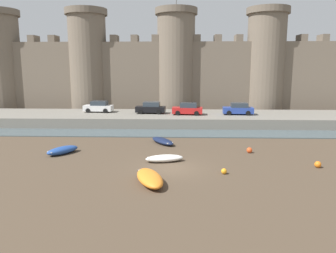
{
  "coord_description": "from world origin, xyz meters",
  "views": [
    {
      "loc": [
        0.6,
        -24.65,
        7.8
      ],
      "look_at": [
        -0.42,
        4.46,
        2.5
      ],
      "focal_mm": 35.0,
      "sensor_mm": 36.0,
      "label": 1
    }
  ],
  "objects_px": {
    "rowboat_near_channel_left": "(150,178)",
    "car_quay_centre_west": "(151,108)",
    "rowboat_midflat_right": "(63,150)",
    "rowboat_midflat_left": "(163,141)",
    "mooring_buoy_mid_mud": "(318,164)",
    "car_quay_east": "(99,107)",
    "rowboat_foreground_right": "(164,158)",
    "mooring_buoy_off_centre": "(249,150)",
    "car_quay_centre_east": "(238,109)",
    "mooring_buoy_near_shore": "(224,171)",
    "car_quay_west": "(188,109)"
  },
  "relations": [
    {
      "from": "rowboat_foreground_right",
      "to": "mooring_buoy_off_centre",
      "type": "distance_m",
      "value": 8.32
    },
    {
      "from": "rowboat_midflat_left",
      "to": "car_quay_centre_east",
      "type": "relative_size",
      "value": 0.9
    },
    {
      "from": "mooring_buoy_near_shore",
      "to": "car_quay_east",
      "type": "distance_m",
      "value": 27.74
    },
    {
      "from": "car_quay_centre_west",
      "to": "car_quay_east",
      "type": "bearing_deg",
      "value": 172.14
    },
    {
      "from": "rowboat_foreground_right",
      "to": "car_quay_centre_west",
      "type": "relative_size",
      "value": 0.8
    },
    {
      "from": "rowboat_midflat_left",
      "to": "car_quay_east",
      "type": "distance_m",
      "value": 17.03
    },
    {
      "from": "rowboat_midflat_right",
      "to": "rowboat_foreground_right",
      "type": "distance_m",
      "value": 9.63
    },
    {
      "from": "mooring_buoy_mid_mud",
      "to": "car_quay_centre_west",
      "type": "bearing_deg",
      "value": 126.23
    },
    {
      "from": "rowboat_near_channel_left",
      "to": "mooring_buoy_mid_mud",
      "type": "relative_size",
      "value": 8.12
    },
    {
      "from": "mooring_buoy_off_centre",
      "to": "car_quay_centre_east",
      "type": "height_order",
      "value": "car_quay_centre_east"
    },
    {
      "from": "mooring_buoy_mid_mud",
      "to": "car_quay_centre_west",
      "type": "relative_size",
      "value": 0.12
    },
    {
      "from": "rowboat_midflat_right",
      "to": "car_quay_west",
      "type": "xyz_separation_m",
      "value": [
        11.74,
        15.95,
        1.79
      ]
    },
    {
      "from": "rowboat_foreground_right",
      "to": "mooring_buoy_off_centre",
      "type": "bearing_deg",
      "value": 22.01
    },
    {
      "from": "mooring_buoy_mid_mud",
      "to": "car_quay_east",
      "type": "height_order",
      "value": "car_quay_east"
    },
    {
      "from": "rowboat_foreground_right",
      "to": "car_quay_centre_west",
      "type": "height_order",
      "value": "car_quay_centre_west"
    },
    {
      "from": "car_quay_east",
      "to": "rowboat_foreground_right",
      "type": "bearing_deg",
      "value": -62.7
    },
    {
      "from": "rowboat_foreground_right",
      "to": "car_quay_centre_west",
      "type": "bearing_deg",
      "value": 98.25
    },
    {
      "from": "rowboat_midflat_left",
      "to": "mooring_buoy_near_shore",
      "type": "xyz_separation_m",
      "value": [
        5.04,
        -9.56,
        -0.09
      ]
    },
    {
      "from": "rowboat_near_channel_left",
      "to": "car_quay_centre_west",
      "type": "bearing_deg",
      "value": 94.74
    },
    {
      "from": "mooring_buoy_near_shore",
      "to": "car_quay_west",
      "type": "distance_m",
      "value": 21.36
    },
    {
      "from": "mooring_buoy_near_shore",
      "to": "car_quay_centre_west",
      "type": "xyz_separation_m",
      "value": [
        -7.34,
        22.2,
        1.94
      ]
    },
    {
      "from": "rowboat_near_channel_left",
      "to": "rowboat_foreground_right",
      "type": "bearing_deg",
      "value": 81.76
    },
    {
      "from": "rowboat_near_channel_left",
      "to": "rowboat_foreground_right",
      "type": "height_order",
      "value": "rowboat_near_channel_left"
    },
    {
      "from": "car_quay_west",
      "to": "rowboat_foreground_right",
      "type": "bearing_deg",
      "value": -97.42
    },
    {
      "from": "rowboat_midflat_right",
      "to": "car_quay_west",
      "type": "height_order",
      "value": "car_quay_west"
    },
    {
      "from": "rowboat_foreground_right",
      "to": "mooring_buoy_mid_mud",
      "type": "relative_size",
      "value": 6.5
    },
    {
      "from": "car_quay_centre_west",
      "to": "car_quay_centre_east",
      "type": "distance_m",
      "value": 12.1
    },
    {
      "from": "car_quay_east",
      "to": "car_quay_centre_east",
      "type": "height_order",
      "value": "same"
    },
    {
      "from": "rowboat_midflat_right",
      "to": "car_quay_east",
      "type": "xyz_separation_m",
      "value": [
        -1.06,
        18.04,
        1.79
      ]
    },
    {
      "from": "rowboat_midflat_right",
      "to": "mooring_buoy_off_centre",
      "type": "relative_size",
      "value": 6.35
    },
    {
      "from": "rowboat_midflat_left",
      "to": "mooring_buoy_near_shore",
      "type": "bearing_deg",
      "value": -62.21
    },
    {
      "from": "car_quay_west",
      "to": "mooring_buoy_mid_mud",
      "type": "bearing_deg",
      "value": -63.15
    },
    {
      "from": "mooring_buoy_mid_mud",
      "to": "rowboat_foreground_right",
      "type": "bearing_deg",
      "value": 174.31
    },
    {
      "from": "rowboat_midflat_right",
      "to": "rowboat_midflat_left",
      "type": "relative_size",
      "value": 0.86
    },
    {
      "from": "mooring_buoy_off_centre",
      "to": "car_quay_centre_east",
      "type": "bearing_deg",
      "value": 84.07
    },
    {
      "from": "rowboat_midflat_right",
      "to": "mooring_buoy_off_centre",
      "type": "xyz_separation_m",
      "value": [
        17.09,
        0.94,
        -0.1
      ]
    },
    {
      "from": "mooring_buoy_mid_mud",
      "to": "car_quay_west",
      "type": "bearing_deg",
      "value": 116.85
    },
    {
      "from": "rowboat_foreground_right",
      "to": "car_quay_west",
      "type": "relative_size",
      "value": 0.8
    },
    {
      "from": "car_quay_east",
      "to": "car_quay_centre_west",
      "type": "xyz_separation_m",
      "value": [
        7.66,
        -1.06,
        0.0
      ]
    },
    {
      "from": "mooring_buoy_off_centre",
      "to": "car_quay_centre_west",
      "type": "distance_m",
      "value": 19.26
    },
    {
      "from": "mooring_buoy_mid_mud",
      "to": "car_quay_east",
      "type": "bearing_deg",
      "value": 136.5
    },
    {
      "from": "mooring_buoy_off_centre",
      "to": "mooring_buoy_near_shore",
      "type": "bearing_deg",
      "value": -117.13
    },
    {
      "from": "mooring_buoy_mid_mud",
      "to": "car_quay_west",
      "type": "distance_m",
      "value": 21.76
    },
    {
      "from": "rowboat_near_channel_left",
      "to": "mooring_buoy_off_centre",
      "type": "bearing_deg",
      "value": 44.53
    },
    {
      "from": "car_quay_centre_east",
      "to": "rowboat_foreground_right",
      "type": "bearing_deg",
      "value": -116.77
    },
    {
      "from": "rowboat_midflat_right",
      "to": "rowboat_foreground_right",
      "type": "bearing_deg",
      "value": -13.09
    },
    {
      "from": "rowboat_near_channel_left",
      "to": "mooring_buoy_near_shore",
      "type": "height_order",
      "value": "rowboat_near_channel_left"
    },
    {
      "from": "car_quay_centre_east",
      "to": "car_quay_centre_west",
      "type": "bearing_deg",
      "value": 176.61
    },
    {
      "from": "rowboat_midflat_left",
      "to": "car_quay_centre_west",
      "type": "relative_size",
      "value": 0.9
    },
    {
      "from": "car_quay_east",
      "to": "car_quay_west",
      "type": "bearing_deg",
      "value": -9.29
    }
  ]
}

